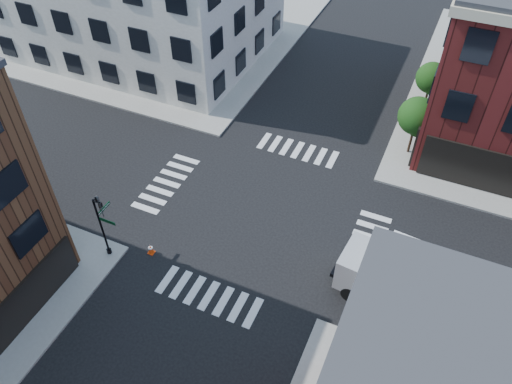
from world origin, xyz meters
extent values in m
plane|color=black|center=(0.00, 0.00, 0.00)|extent=(120.00, 120.00, 0.00)
cube|color=gray|center=(-21.00, 21.00, 0.07)|extent=(30.00, 30.00, 0.15)
cylinder|color=black|center=(7.50, 10.00, 0.89)|extent=(0.18, 0.18, 1.47)
cylinder|color=black|center=(7.50, 10.00, 1.62)|extent=(0.12, 0.12, 1.47)
sphere|color=#15350E|center=(7.50, 10.00, 3.30)|extent=(2.69, 2.69, 2.69)
sphere|color=#15350E|center=(7.75, 9.90, 2.75)|extent=(1.85, 1.85, 1.85)
cylinder|color=black|center=(7.50, 16.00, 0.81)|extent=(0.18, 0.18, 1.33)
cylinder|color=black|center=(7.50, 16.00, 1.48)|extent=(0.12, 0.12, 1.33)
sphere|color=#15350E|center=(7.50, 16.00, 3.00)|extent=(2.43, 2.43, 2.43)
sphere|color=#15350E|center=(7.75, 15.90, 2.51)|extent=(1.67, 1.67, 1.67)
cylinder|color=black|center=(-6.80, -6.80, 2.30)|extent=(0.12, 0.12, 4.60)
cylinder|color=black|center=(-6.80, -6.80, 0.30)|extent=(0.28, 0.28, 0.30)
cube|color=#053819|center=(-6.25, -6.80, 3.15)|extent=(1.10, 0.03, 0.22)
cube|color=#053819|center=(-6.80, -6.25, 3.40)|extent=(0.03, 1.10, 0.22)
imported|color=black|center=(-6.45, -6.70, 3.90)|extent=(0.22, 0.18, 1.10)
imported|color=black|center=(-6.90, -6.45, 3.90)|extent=(0.18, 0.22, 1.10)
cube|color=silver|center=(11.40, -3.32, 2.25)|extent=(6.47, 3.30, 3.33)
cube|color=maroon|center=(11.26, -4.67, 2.25)|extent=(2.35, 0.28, 0.75)
cube|color=maroon|center=(11.54, -1.96, 2.25)|extent=(2.35, 0.28, 0.75)
cube|color=#AAAAAC|center=(7.34, -2.91, 1.66)|extent=(2.40, 2.78, 2.15)
cube|color=black|center=(6.32, -2.81, 2.04)|extent=(0.31, 2.04, 0.97)
cube|color=black|center=(10.12, -3.19, 0.54)|extent=(8.65, 1.93, 0.27)
cylinder|color=black|center=(7.23, -4.03, 0.54)|extent=(1.11, 0.48, 1.07)
cylinder|color=black|center=(7.45, -1.79, 0.54)|extent=(1.11, 0.48, 1.07)
cylinder|color=black|center=(11.07, -4.42, 0.54)|extent=(1.11, 0.48, 1.07)
cylinder|color=black|center=(11.30, -2.17, 0.54)|extent=(1.11, 0.48, 1.07)
cylinder|color=black|center=(13.64, -4.68, 0.54)|extent=(1.11, 0.48, 1.07)
cylinder|color=black|center=(13.86, -2.43, 0.54)|extent=(1.11, 0.48, 1.07)
cube|color=#FC430B|center=(-4.60, -5.70, 0.02)|extent=(0.38, 0.38, 0.04)
cone|color=#FC430B|center=(-4.60, -5.70, 0.34)|extent=(0.36, 0.36, 0.69)
cylinder|color=white|center=(-4.60, -5.70, 0.44)|extent=(0.27, 0.27, 0.08)
camera|label=1|loc=(8.89, -20.46, 23.47)|focal=35.00mm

